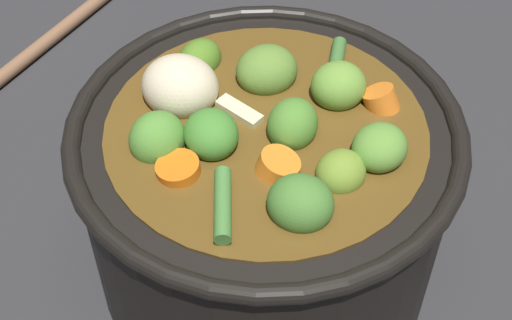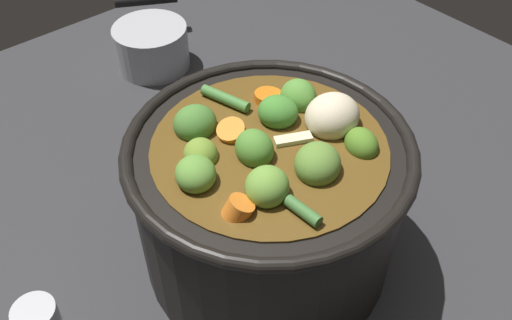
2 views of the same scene
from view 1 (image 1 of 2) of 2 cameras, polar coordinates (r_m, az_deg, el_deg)
ground_plane at (r=0.60m, az=0.62°, el=-7.80°), size 1.10×1.10×0.00m
cooking_pot at (r=0.54m, az=0.66°, el=-2.72°), size 0.26×0.26×0.18m
wooden_spoon at (r=0.88m, az=-18.25°, el=11.00°), size 0.21×0.23×0.02m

